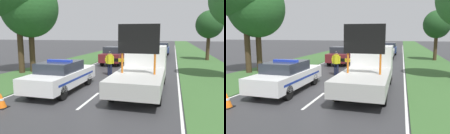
# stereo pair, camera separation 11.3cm
# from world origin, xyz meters

# --- Properties ---
(ground_plane) EXTENTS (160.00, 160.00, 0.00)m
(ground_plane) POSITION_xyz_m (0.00, 0.00, 0.00)
(ground_plane) COLOR #333335
(lane_markings) EXTENTS (7.74, 61.77, 0.01)m
(lane_markings) POSITION_xyz_m (0.00, 14.90, 0.00)
(lane_markings) COLOR silver
(lane_markings) RESTS_ON ground
(grass_verge_left) EXTENTS (4.43, 120.00, 0.03)m
(grass_verge_left) POSITION_xyz_m (-6.14, 20.00, 0.01)
(grass_verge_left) COLOR #38602D
(grass_verge_left) RESTS_ON ground
(grass_verge_right) EXTENTS (4.43, 120.00, 0.03)m
(grass_verge_right) POSITION_xyz_m (6.14, 20.00, 0.01)
(grass_verge_right) COLOR #38602D
(grass_verge_right) RESTS_ON ground
(police_car) EXTENTS (1.85, 4.90, 1.60)m
(police_car) POSITION_xyz_m (-1.96, -0.84, 0.77)
(police_car) COLOR white
(police_car) RESTS_ON ground
(work_truck) EXTENTS (2.21, 6.14, 3.29)m
(work_truck) POSITION_xyz_m (1.96, 0.59, 1.06)
(work_truck) COLOR white
(work_truck) RESTS_ON ground
(road_barrier) EXTENTS (2.94, 0.08, 1.16)m
(road_barrier) POSITION_xyz_m (0.25, 4.17, 0.96)
(road_barrier) COLOR black
(road_barrier) RESTS_ON ground
(police_officer) EXTENTS (0.59, 0.38, 1.66)m
(police_officer) POSITION_xyz_m (-0.74, 3.72, 0.99)
(police_officer) COLOR #191E38
(police_officer) RESTS_ON ground
(pedestrian_civilian) EXTENTS (0.60, 0.38, 1.67)m
(pedestrian_civilian) POSITION_xyz_m (0.61, 3.53, 0.98)
(pedestrian_civilian) COLOR #232326
(pedestrian_civilian) RESTS_ON ground
(traffic_cone_near_police) EXTENTS (0.35, 0.35, 0.49)m
(traffic_cone_near_police) POSITION_xyz_m (-2.47, 2.44, 0.24)
(traffic_cone_near_police) COLOR black
(traffic_cone_near_police) RESTS_ON ground
(traffic_cone_centre_front) EXTENTS (0.50, 0.50, 0.69)m
(traffic_cone_centre_front) POSITION_xyz_m (-3.26, 2.56, 0.34)
(traffic_cone_centre_front) COLOR black
(traffic_cone_centre_front) RESTS_ON ground
(traffic_cone_near_truck) EXTENTS (0.53, 0.53, 0.73)m
(traffic_cone_near_truck) POSITION_xyz_m (2.80, 3.50, 0.36)
(traffic_cone_near_truck) COLOR black
(traffic_cone_near_truck) RESTS_ON ground
(traffic_cone_behind_barrier) EXTENTS (0.43, 0.43, 0.60)m
(traffic_cone_behind_barrier) POSITION_xyz_m (-2.93, -3.88, 0.30)
(traffic_cone_behind_barrier) COLOR black
(traffic_cone_behind_barrier) RESTS_ON ground
(traffic_cone_lane_edge) EXTENTS (0.47, 0.47, 0.65)m
(traffic_cone_lane_edge) POSITION_xyz_m (2.17, 4.34, 0.32)
(traffic_cone_lane_edge) COLOR black
(traffic_cone_lane_edge) RESTS_ON ground
(queued_car_wagon_maroon) EXTENTS (1.81, 4.02, 1.67)m
(queued_car_wagon_maroon) POSITION_xyz_m (-1.93, 9.24, 0.85)
(queued_car_wagon_maroon) COLOR maroon
(queued_car_wagon_maroon) RESTS_ON ground
(queued_car_sedan_silver) EXTENTS (1.92, 3.92, 1.55)m
(queued_car_sedan_silver) POSITION_xyz_m (1.78, 15.57, 0.82)
(queued_car_sedan_silver) COLOR #B2B2B7
(queued_car_sedan_silver) RESTS_ON ground
(queued_car_hatch_blue) EXTENTS (1.91, 4.55, 1.61)m
(queued_car_hatch_blue) POSITION_xyz_m (1.94, 21.14, 0.81)
(queued_car_hatch_blue) COLOR navy
(queued_car_hatch_blue) RESTS_ON ground
(roadside_tree_near_right) EXTENTS (4.09, 4.09, 6.89)m
(roadside_tree_near_right) POSITION_xyz_m (-6.76, 3.53, 4.72)
(roadside_tree_near_right) COLOR #42301E
(roadside_tree_near_right) RESTS_ON ground
(roadside_tree_mid_right) EXTENTS (2.81, 2.81, 5.33)m
(roadside_tree_mid_right) POSITION_xyz_m (7.06, 14.96, 3.82)
(roadside_tree_mid_right) COLOR #42301E
(roadside_tree_mid_right) RESTS_ON ground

